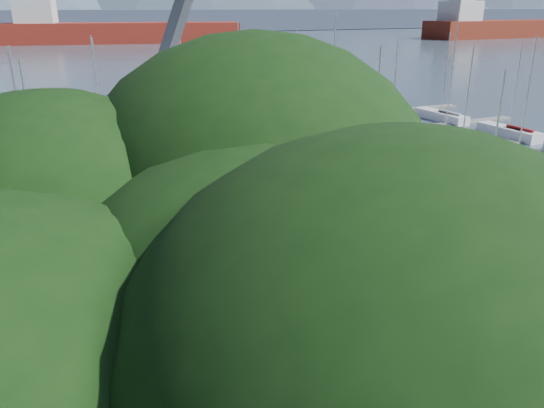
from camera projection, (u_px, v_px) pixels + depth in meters
water at (42, 39)px, 241.06m from camera, size 800.00×540.00×0.20m
hedge at (413, 376)px, 19.70m from camera, size 80.00×0.70×0.70m
fence at (408, 351)px, 19.75m from camera, size 80.00×0.04×0.04m
foothill at (33, 21)px, 298.26m from camera, size 900.00×80.00×12.00m
docks at (198, 186)px, 42.32m from camera, size 90.00×41.60×0.25m
tree at (202, 332)px, 6.47m from camera, size 9.70×9.25×13.34m
crane at (178, 112)px, 42.54m from camera, size 7.73×12.92×22.35m
cargo_ship_mid at (112, 33)px, 211.59m from camera, size 93.53×37.35×21.50m
cargo_ship_east at (501, 29)px, 250.64m from camera, size 88.52×18.67×21.50m
sailboat_fleet at (162, 115)px, 41.33m from camera, size 74.91×49.45×13.38m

